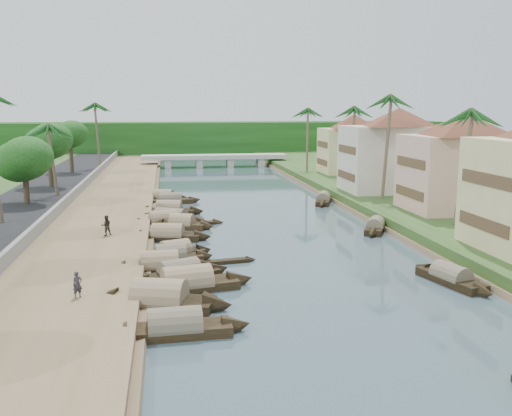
{
  "coord_description": "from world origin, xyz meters",
  "views": [
    {
      "loc": [
        -9.31,
        -38.9,
        11.38
      ],
      "look_at": [
        -1.0,
        13.74,
        2.0
      ],
      "focal_mm": 40.0,
      "sensor_mm": 36.0,
      "label": 1
    }
  ],
  "objects": [
    {
      "name": "sampan_2",
      "position": [
        -8.22,
        -4.1,
        0.42
      ],
      "size": [
        9.21,
        3.61,
        2.36
      ],
      "rotation": [
        0.0,
        0.0,
        0.2
      ],
      "color": "black",
      "rests_on": "ground"
    },
    {
      "name": "bridge",
      "position": [
        0.0,
        72.0,
        1.72
      ],
      "size": [
        28.0,
        4.0,
        2.4
      ],
      "color": "#A5A49B",
      "rests_on": "ground"
    },
    {
      "name": "person_near",
      "position": [
        -14.45,
        -6.83,
        1.55
      ],
      "size": [
        0.66,
        0.59,
        1.51
      ],
      "primitive_type": "imported",
      "rotation": [
        0.0,
        0.0,
        0.52
      ],
      "color": "#292830",
      "rests_on": "left_bank"
    },
    {
      "name": "ground",
      "position": [
        0.0,
        0.0,
        0.0
      ],
      "size": [
        220.0,
        220.0,
        0.0
      ],
      "primitive_type": "plane",
      "color": "#3B5059",
      "rests_on": "ground"
    },
    {
      "name": "sampan_3",
      "position": [
        -8.63,
        -1.87,
        0.41
      ],
      "size": [
        7.59,
        4.36,
        2.06
      ],
      "rotation": [
        0.0,
        0.0,
        0.4
      ],
      "color": "black",
      "rests_on": "ground"
    },
    {
      "name": "sampan_5",
      "position": [
        -8.79,
        3.93,
        0.41
      ],
      "size": [
        6.35,
        3.67,
        2.02
      ],
      "rotation": [
        0.0,
        0.0,
        0.37
      ],
      "color": "black",
      "rests_on": "ground"
    },
    {
      "name": "sampan_13",
      "position": [
        -9.81,
        31.99,
        0.41
      ],
      "size": [
        7.25,
        3.6,
        1.99
      ],
      "rotation": [
        0.0,
        0.0,
        -0.31
      ],
      "color": "black",
      "rests_on": "ground"
    },
    {
      "name": "tree_3",
      "position": [
        -24.0,
        23.71,
        6.0
      ],
      "size": [
        5.33,
        5.33,
        6.86
      ],
      "color": "#433726",
      "rests_on": "ground"
    },
    {
      "name": "palm_8",
      "position": [
        -20.5,
        60.63,
        11.69
      ],
      "size": [
        3.2,
        3.2,
        12.11
      ],
      "color": "brown",
      "rests_on": "ground"
    },
    {
      "name": "sampan_12",
      "position": [
        -9.04,
        29.49,
        0.41
      ],
      "size": [
        7.97,
        2.64,
        1.91
      ],
      "rotation": [
        0.0,
        0.0,
        0.16
      ],
      "color": "black",
      "rests_on": "ground"
    },
    {
      "name": "sampan_15",
      "position": [
        9.84,
        10.78,
        0.41
      ],
      "size": [
        4.31,
        6.61,
        1.86
      ],
      "rotation": [
        0.0,
        0.0,
        1.09
      ],
      "color": "black",
      "rests_on": "ground"
    },
    {
      "name": "palm_2",
      "position": [
        15.0,
        22.11,
        12.28
      ],
      "size": [
        3.2,
        3.2,
        12.93
      ],
      "color": "brown",
      "rests_on": "ground"
    },
    {
      "name": "retaining_wall",
      "position": [
        -20.2,
        20.0,
        1.35
      ],
      "size": [
        0.4,
        180.0,
        1.1
      ],
      "primitive_type": "cube",
      "color": "gray",
      "rests_on": "left_bank"
    },
    {
      "name": "building_far",
      "position": [
        18.99,
        28.0,
        6.38
      ],
      "size": [
        15.59,
        15.59,
        10.2
      ],
      "color": "silver",
      "rests_on": "right_bank"
    },
    {
      "name": "tree_4",
      "position": [
        -24.0,
        37.05,
        7.03
      ],
      "size": [
        5.31,
        5.31,
        7.9
      ],
      "color": "#433726",
      "rests_on": "ground"
    },
    {
      "name": "sampan_16",
      "position": [
        9.37,
        27.08,
        0.41
      ],
      "size": [
        3.81,
        7.68,
        1.91
      ],
      "rotation": [
        0.0,
        0.0,
        1.24
      ],
      "color": "black",
      "rests_on": "ground"
    },
    {
      "name": "palm_1",
      "position": [
        16.0,
        7.15,
        10.83
      ],
      "size": [
        3.2,
        3.2,
        11.4
      ],
      "color": "brown",
      "rests_on": "ground"
    },
    {
      "name": "building_distant",
      "position": [
        19.99,
        48.0,
        5.88
      ],
      "size": [
        12.62,
        12.62,
        9.2
      ],
      "color": "beige",
      "rests_on": "right_bank"
    },
    {
      "name": "sampan_4",
      "position": [
        -9.99,
        0.44,
        0.42
      ],
      "size": [
        7.83,
        2.13,
        2.21
      ],
      "rotation": [
        0.0,
        0.0,
        0.04
      ],
      "color": "black",
      "rests_on": "ground"
    },
    {
      "name": "building_mid",
      "position": [
        19.99,
        14.0,
        6.13
      ],
      "size": [
        14.11,
        14.11,
        9.7
      ],
      "color": "#D9A399",
      "rests_on": "right_bank"
    },
    {
      "name": "sampan_8",
      "position": [
        -7.98,
        14.9,
        0.41
      ],
      "size": [
        6.6,
        3.71,
        2.04
      ],
      "rotation": [
        0.0,
        0.0,
        -0.36
      ],
      "color": "black",
      "rests_on": "ground"
    },
    {
      "name": "canoe_2",
      "position": [
        -6.83,
        16.47,
        0.1
      ],
      "size": [
        6.23,
        1.59,
        0.9
      ],
      "rotation": [
        0.0,
        0.0,
        0.11
      ],
      "color": "black",
      "rests_on": "ground"
    },
    {
      "name": "sampan_1",
      "position": [
        -9.9,
        -7.03,
        0.42
      ],
      "size": [
        8.96,
        4.43,
        2.56
      ],
      "rotation": [
        0.0,
        0.0,
        -0.29
      ],
      "color": "black",
      "rests_on": "ground"
    },
    {
      "name": "person_far",
      "position": [
        -14.43,
        9.25,
        1.66
      ],
      "size": [
        0.98,
        0.85,
        1.72
      ],
      "primitive_type": "imported",
      "rotation": [
        0.0,
        0.0,
        3.41
      ],
      "color": "#2B281E",
      "rests_on": "left_bank"
    },
    {
      "name": "sampan_11",
      "position": [
        -9.14,
        22.69,
        0.42
      ],
      "size": [
        7.94,
        3.06,
        2.23
      ],
      "rotation": [
        0.0,
        0.0,
        -0.18
      ],
      "color": "black",
      "rests_on": "ground"
    },
    {
      "name": "sampan_6",
      "position": [
        -9.17,
        2.71,
        0.41
      ],
      "size": [
        6.73,
        2.33,
        2.0
      ],
      "rotation": [
        0.0,
        0.0,
        0.13
      ],
      "color": "black",
      "rests_on": "ground"
    },
    {
      "name": "palm_7",
      "position": [
        14.0,
        53.9,
        10.87
      ],
      "size": [
        3.2,
        3.2,
        11.46
      ],
      "color": "brown",
      "rests_on": "ground"
    },
    {
      "name": "sampan_7",
      "position": [
        -9.34,
        10.25,
        0.41
      ],
      "size": [
        8.03,
        3.15,
        2.11
      ],
      "rotation": [
        0.0,
        0.0,
        -0.2
      ],
      "color": "black",
      "rests_on": "ground"
    },
    {
      "name": "treeline",
      "position": [
        0.0,
        100.0,
        4.0
      ],
      "size": [
        120.0,
        14.0,
        8.0
      ],
      "color": "#133C10",
      "rests_on": "ground"
    },
    {
      "name": "palm_3",
      "position": [
        16.0,
        37.36,
        11.1
      ],
      "size": [
        3.2,
        3.2,
        11.69
      ],
      "color": "brown",
      "rests_on": "ground"
    },
    {
      "name": "sampan_10",
      "position": [
        -9.78,
        16.7,
        0.41
      ],
      "size": [
        7.88,
        2.99,
        2.14
      ],
      "rotation": [
        0.0,
        0.0,
        0.18
      ],
      "color": "black",
      "rests_on": "ground"
    },
    {
      "name": "palm_6",
      "position": [
        -22.0,
        29.26,
        9.13
      ],
      "size": [
        3.2,
        3.2,
        9.45
      ],
      "color": "brown",
      "rests_on": "ground"
    },
    {
      "name": "road",
      "position": [
        -24.5,
        20.0,
        0.7
      ],
      "size": [
        8.0,
        180.0,
        1.4
      ],
      "primitive_type": "cube",
      "color": "black",
      "rests_on": "ground"
    },
    {
      "name": "tree_5",
      "position": [
        -24.0,
        53.76,
        7.15
      ],
      "size": [
        4.84,
        4.84,
        7.85
      ],
      "color": "#433726",
      "rests_on": "ground"
    },
    {
      "name": "sampan_0",
      "position": [
        -9.09,
        -11.32,
        0.41
      ],
      "size": [
        8.03,
        2.05,
        2.11
      ],
      "rotation": [
        0.0,
        0.0,
        0.05
      ],
      "color": "black",
      "rests_on": "ground"
    },
    {
      "name": "sampan_9",
      "position": [
        -9.02,
        17.55,
        0.42
      ],
      "size": [
        8.65,
        5.89,
        2.26
      ],
      "rotation": [
        0.0,
        0.0,
        -0.51
      ],
      "color": "black",
      "rests_on": "ground"
    },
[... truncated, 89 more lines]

